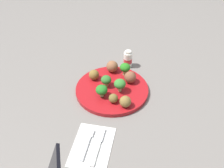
{
  "coord_description": "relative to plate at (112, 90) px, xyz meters",
  "views": [
    {
      "loc": [
        -0.74,
        -0.14,
        0.67
      ],
      "look_at": [
        0.0,
        0.0,
        0.04
      ],
      "focal_mm": 41.73,
      "sensor_mm": 36.0,
      "label": 1
    }
  ],
  "objects": [
    {
      "name": "meatball_near_rim",
      "position": [
        -0.07,
        -0.02,
        0.03
      ],
      "size": [
        0.03,
        0.03,
        0.03
      ],
      "primitive_type": "sphere",
      "color": "brown",
      "rests_on": "plate"
    },
    {
      "name": "napkin",
      "position": [
        -0.27,
        0.01,
        -0.01
      ],
      "size": [
        0.17,
        0.12,
        0.01
      ],
      "primitive_type": "cube",
      "rotation": [
        0.0,
        0.0,
        -0.01
      ],
      "color": "white",
      "rests_on": "ground_plane"
    },
    {
      "name": "plate",
      "position": [
        0.0,
        0.0,
        0.0
      ],
      "size": [
        0.28,
        0.28,
        0.02
      ],
      "primitive_type": "cylinder",
      "color": "maroon",
      "rests_on": "ground_plane"
    },
    {
      "name": "yogurt_bottle",
      "position": [
        0.18,
        -0.04,
        0.03
      ],
      "size": [
        0.04,
        0.04,
        0.08
      ],
      "color": "white",
      "rests_on": "ground_plane"
    },
    {
      "name": "broccoli_floret_mid_right",
      "position": [
        0.01,
        0.02,
        0.04
      ],
      "size": [
        0.04,
        0.04,
        0.05
      ],
      "color": "#A3C36E",
      "rests_on": "plate"
    },
    {
      "name": "ground_plane",
      "position": [
        0.0,
        0.0,
        -0.01
      ],
      "size": [
        4.0,
        4.0,
        0.0
      ],
      "primitive_type": "plane",
      "color": "slate"
    },
    {
      "name": "broccoli_floret_front_left",
      "position": [
        -0.05,
        0.03,
        0.04
      ],
      "size": [
        0.04,
        0.04,
        0.05
      ],
      "color": "#96CC72",
      "rests_on": "plate"
    },
    {
      "name": "broccoli_floret_far_rim",
      "position": [
        0.09,
        -0.04,
        0.04
      ],
      "size": [
        0.04,
        0.04,
        0.05
      ],
      "color": "#9DBB72",
      "rests_on": "plate"
    },
    {
      "name": "fork",
      "position": [
        -0.26,
        0.03,
        -0.0
      ],
      "size": [
        0.12,
        0.02,
        0.01
      ],
      "color": "silver",
      "rests_on": "napkin"
    },
    {
      "name": "meatball_back_right",
      "position": [
        -0.09,
        -0.06,
        0.03
      ],
      "size": [
        0.04,
        0.04,
        0.04
      ],
      "primitive_type": "sphere",
      "color": "brown",
      "rests_on": "plate"
    },
    {
      "name": "meatball_front_left",
      "position": [
        0.11,
        0.02,
        0.03
      ],
      "size": [
        0.05,
        0.05,
        0.05
      ],
      "primitive_type": "sphere",
      "color": "brown",
      "rests_on": "plate"
    },
    {
      "name": "meatball_far_rim",
      "position": [
        0.04,
        0.08,
        0.03
      ],
      "size": [
        0.04,
        0.04,
        0.04
      ],
      "primitive_type": "sphere",
      "color": "brown",
      "rests_on": "plate"
    },
    {
      "name": "knife",
      "position": [
        -0.26,
        -0.01,
        -0.0
      ],
      "size": [
        0.15,
        0.02,
        0.01
      ],
      "color": "white",
      "rests_on": "napkin"
    },
    {
      "name": "meatball_center",
      "position": [
        0.05,
        -0.06,
        0.03
      ],
      "size": [
        0.05,
        0.05,
        0.05
      ],
      "primitive_type": "sphere",
      "color": "brown",
      "rests_on": "plate"
    },
    {
      "name": "broccoli_floret_mid_left",
      "position": [
        -0.01,
        -0.03,
        0.04
      ],
      "size": [
        0.04,
        0.04,
        0.05
      ],
      "color": "#9ECD7E",
      "rests_on": "plate"
    }
  ]
}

